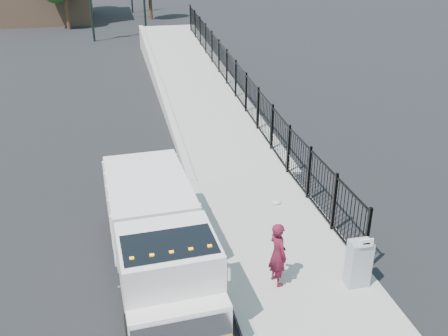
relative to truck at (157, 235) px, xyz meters
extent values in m
plane|color=black|center=(1.68, 1.03, -1.30)|extent=(120.00, 120.00, 0.00)
cube|color=#9E998E|center=(3.60, -0.97, -1.24)|extent=(3.55, 12.00, 0.12)
cube|color=#ADAAA3|center=(1.68, -0.97, -1.22)|extent=(0.30, 12.00, 0.16)
cube|color=#9E998E|center=(3.80, 17.03, -1.30)|extent=(3.95, 24.06, 3.19)
cube|color=black|center=(5.23, 13.03, -0.40)|extent=(0.10, 28.00, 1.80)
cube|color=black|center=(-0.02, 0.34, -0.81)|extent=(1.20, 6.07, 0.20)
cube|color=white|center=(0.09, -1.70, 0.08)|extent=(2.18, 2.06, 1.77)
cube|color=white|center=(0.15, -2.80, -0.37)|extent=(2.11, 0.73, 0.89)
cube|color=silver|center=(0.16, -3.13, -0.37)|extent=(2.04, 0.18, 0.75)
cube|color=black|center=(0.10, -1.92, 0.61)|extent=(2.01, 1.25, 0.75)
cube|color=white|center=(-0.08, 1.49, 0.08)|extent=(2.32, 3.83, 1.51)
cube|color=silver|center=(-0.97, -2.64, 0.48)|extent=(0.06, 0.06, 0.31)
cube|color=silver|center=(1.24, -2.53, 0.48)|extent=(0.06, 0.06, 0.31)
cube|color=orange|center=(-0.68, -2.27, 0.98)|extent=(0.09, 0.08, 0.05)
cube|color=orange|center=(-0.28, -2.25, 0.98)|extent=(0.09, 0.08, 0.05)
cube|color=orange|center=(0.12, -2.23, 0.98)|extent=(0.09, 0.08, 0.05)
cube|color=orange|center=(0.51, -2.21, 0.98)|extent=(0.09, 0.08, 0.05)
cube|color=orange|center=(0.91, -2.19, 0.98)|extent=(0.09, 0.08, 0.05)
cylinder|color=black|center=(-0.81, -2.37, -0.85)|extent=(0.33, 0.90, 0.89)
cylinder|color=black|center=(1.05, -2.27, -0.85)|extent=(0.33, 0.90, 0.89)
cylinder|color=black|center=(-1.03, 1.97, -0.85)|extent=(0.33, 0.90, 0.89)
cylinder|color=black|center=(0.82, 2.07, -0.85)|extent=(0.33, 0.90, 0.89)
cylinder|color=black|center=(-1.08, 2.95, -0.85)|extent=(0.33, 0.90, 0.89)
cylinder|color=black|center=(0.77, 3.04, -0.85)|extent=(0.33, 0.90, 0.89)
imported|color=#581123|center=(2.84, -1.00, -0.32)|extent=(0.53, 0.70, 1.71)
cube|color=gray|center=(4.78, -1.50, -0.55)|extent=(0.55, 0.40, 1.25)
cube|color=white|center=(4.78, -1.72, 0.18)|extent=(0.35, 0.04, 0.22)
ellipsoid|color=silver|center=(4.11, 2.90, -1.14)|extent=(0.29, 0.29, 0.07)
cylinder|color=#382314|center=(-4.32, 38.46, 0.30)|extent=(0.36, 0.36, 3.20)
cylinder|color=#382314|center=(3.61, 42.80, 0.30)|extent=(0.36, 0.36, 3.20)
camera|label=1|loc=(-0.68, -10.64, 6.85)|focal=40.00mm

